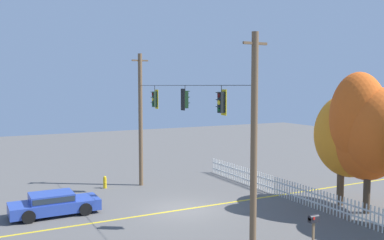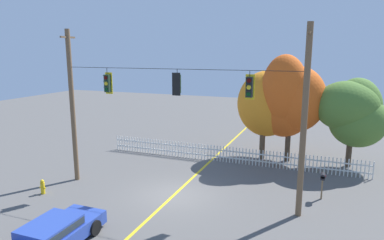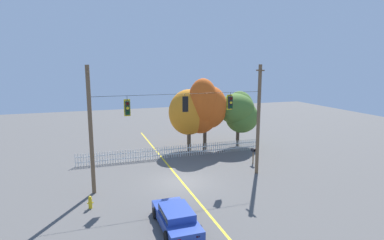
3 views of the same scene
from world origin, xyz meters
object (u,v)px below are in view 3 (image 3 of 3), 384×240
at_px(traffic_signal_southbound_primary, 230,102).
at_px(autumn_maple_mid, 204,108).
at_px(traffic_signal_northbound_secondary, 127,108).
at_px(autumn_oak_far_east, 239,112).
at_px(fire_hydrant, 90,202).
at_px(autumn_maple_near_fence, 188,113).
at_px(roadside_mailbox, 253,151).
at_px(parked_car, 176,217).
at_px(traffic_signal_westbound_side, 185,104).

bearing_deg(traffic_signal_southbound_primary, autumn_maple_mid, 82.87).
xyz_separation_m(traffic_signal_northbound_secondary, autumn_oak_far_east, (12.69, 8.27, -2.10)).
height_order(traffic_signal_northbound_secondary, fire_hydrant, traffic_signal_northbound_secondary).
xyz_separation_m(traffic_signal_northbound_secondary, autumn_maple_near_fence, (7.09, 8.44, -1.94)).
distance_m(traffic_signal_southbound_primary, roadside_mailbox, 6.28).
distance_m(autumn_maple_near_fence, parked_car, 16.05).
xyz_separation_m(traffic_signal_southbound_primary, autumn_maple_near_fence, (-0.58, 8.44, -2.02)).
distance_m(autumn_maple_near_fence, fire_hydrant, 15.03).
distance_m(traffic_signal_westbound_side, autumn_oak_far_east, 12.15).
bearing_deg(parked_car, traffic_signal_southbound_primary, 46.03).
distance_m(autumn_oak_far_east, fire_hydrant, 19.04).
bearing_deg(autumn_oak_far_east, autumn_maple_mid, -178.78).
bearing_deg(parked_car, traffic_signal_westbound_side, 68.45).
distance_m(fire_hydrant, roadside_mailbox, 14.64).
xyz_separation_m(traffic_signal_westbound_side, traffic_signal_southbound_primary, (3.59, 0.02, -0.03)).
bearing_deg(autumn_oak_far_east, autumn_maple_near_fence, 178.28).
bearing_deg(traffic_signal_northbound_secondary, traffic_signal_westbound_side, -0.26).
bearing_deg(roadside_mailbox, autumn_maple_near_fence, 123.16).
relative_size(traffic_signal_northbound_secondary, fire_hydrant, 1.78).
xyz_separation_m(autumn_maple_mid, roadside_mailbox, (2.41, -5.90, -3.19)).
bearing_deg(parked_car, fire_hydrant, 138.11).
height_order(traffic_signal_westbound_side, fire_hydrant, traffic_signal_westbound_side).
distance_m(traffic_signal_northbound_secondary, roadside_mailbox, 12.26).
bearing_deg(autumn_oak_far_east, traffic_signal_northbound_secondary, -146.89).
relative_size(traffic_signal_southbound_primary, autumn_maple_near_fence, 0.22).
bearing_deg(traffic_signal_westbound_side, autumn_maple_mid, 60.66).
distance_m(autumn_maple_mid, fire_hydrant, 16.07).
height_order(fire_hydrant, roadside_mailbox, roadside_mailbox).
bearing_deg(traffic_signal_northbound_secondary, autumn_oak_far_east, 33.11).
height_order(autumn_maple_mid, autumn_oak_far_east, autumn_maple_mid).
distance_m(traffic_signal_northbound_secondary, autumn_oak_far_east, 15.29).
relative_size(traffic_signal_westbound_side, fire_hydrant, 1.62).
bearing_deg(traffic_signal_westbound_side, roadside_mailbox, 18.16).
bearing_deg(autumn_oak_far_east, fire_hydrant, -145.39).
height_order(parked_car, roadside_mailbox, roadside_mailbox).
bearing_deg(fire_hydrant, roadside_mailbox, 18.60).
xyz_separation_m(autumn_maple_near_fence, roadside_mailbox, (4.02, -6.15, -2.71)).
bearing_deg(traffic_signal_westbound_side, traffic_signal_northbound_secondary, 179.74).
distance_m(autumn_maple_mid, autumn_oak_far_east, 4.04).
bearing_deg(traffic_signal_westbound_side, parked_car, -111.55).
bearing_deg(autumn_oak_far_east, parked_car, -127.26).
bearing_deg(traffic_signal_westbound_side, fire_hydrant, -160.94).
height_order(traffic_signal_northbound_secondary, parked_car, traffic_signal_northbound_secondary).
relative_size(autumn_maple_near_fence, parked_car, 1.40).
relative_size(traffic_signal_northbound_secondary, autumn_maple_near_fence, 0.23).
bearing_deg(autumn_maple_near_fence, fire_hydrant, -132.29).
bearing_deg(fire_hydrant, autumn_maple_near_fence, 47.71).
xyz_separation_m(traffic_signal_northbound_secondary, autumn_maple_mid, (8.70, 8.19, -1.46)).
bearing_deg(fire_hydrant, traffic_signal_southbound_primary, 12.86).
height_order(traffic_signal_westbound_side, autumn_oak_far_east, traffic_signal_westbound_side).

